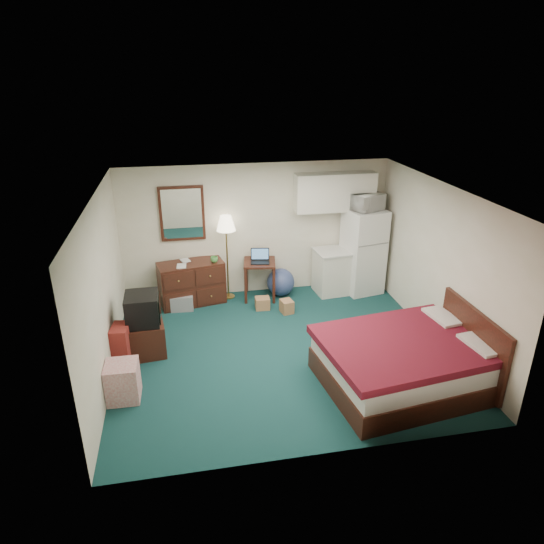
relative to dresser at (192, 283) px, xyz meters
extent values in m
cube|color=black|center=(1.27, -1.94, -0.40)|extent=(5.00, 4.50, 0.01)
cube|color=beige|center=(1.27, -1.94, 2.10)|extent=(5.00, 4.50, 0.01)
cube|color=beige|center=(1.27, 0.31, 0.85)|extent=(5.00, 0.01, 2.50)
cube|color=beige|center=(1.27, -4.19, 0.85)|extent=(5.00, 0.01, 2.50)
cube|color=beige|center=(-1.23, -1.94, 0.85)|extent=(0.01, 4.50, 2.50)
cube|color=beige|center=(3.77, -1.94, 0.85)|extent=(0.01, 4.50, 2.50)
sphere|color=navy|center=(1.68, 0.01, -0.13)|extent=(0.66, 0.66, 0.53)
imported|color=silver|center=(3.28, -0.10, 1.43)|extent=(0.63, 0.50, 0.38)
imported|color=#9B653F|center=(-0.24, -0.15, 0.51)|extent=(0.17, 0.03, 0.23)
imported|color=#9B653F|center=(-0.16, 0.08, 0.50)|extent=(0.15, 0.07, 0.21)
imported|color=#4F9947|center=(0.43, -0.06, 0.47)|extent=(0.14, 0.11, 0.14)
camera|label=1|loc=(-0.08, -8.29, 3.67)|focal=32.00mm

